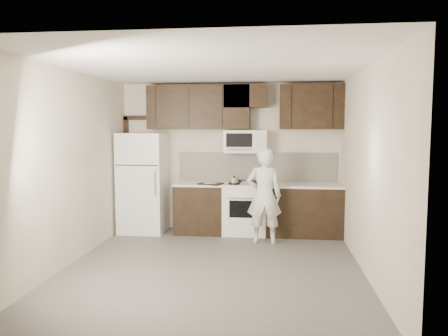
% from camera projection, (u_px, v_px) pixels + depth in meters
% --- Properties ---
extents(floor, '(4.50, 4.50, 0.00)m').
position_uv_depth(floor, '(213.00, 267.00, 5.97)').
color(floor, '#575552').
rests_on(floor, ground).
extents(back_wall, '(4.00, 0.00, 4.00)m').
position_uv_depth(back_wall, '(230.00, 157.00, 8.06)').
color(back_wall, '#B8AE9C').
rests_on(back_wall, ground).
extents(ceiling, '(4.50, 4.50, 0.00)m').
position_uv_depth(ceiling, '(213.00, 67.00, 5.71)').
color(ceiling, white).
rests_on(ceiling, back_wall).
extents(counter_run, '(2.95, 0.64, 0.91)m').
position_uv_depth(counter_run, '(262.00, 209.00, 7.77)').
color(counter_run, black).
rests_on(counter_run, floor).
extents(stove, '(0.76, 0.66, 0.94)m').
position_uv_depth(stove, '(245.00, 208.00, 7.81)').
color(stove, white).
rests_on(stove, floor).
extents(backsplash, '(2.90, 0.02, 0.54)m').
position_uv_depth(backsplash, '(257.00, 167.00, 8.01)').
color(backsplash, silver).
rests_on(backsplash, counter_run).
extents(upper_cabinets, '(3.48, 0.35, 0.78)m').
position_uv_depth(upper_cabinets, '(241.00, 106.00, 7.78)').
color(upper_cabinets, black).
rests_on(upper_cabinets, back_wall).
extents(microwave, '(0.76, 0.42, 0.40)m').
position_uv_depth(microwave, '(246.00, 142.00, 7.81)').
color(microwave, white).
rests_on(microwave, upper_cabinets).
extents(refrigerator, '(0.80, 0.76, 1.80)m').
position_uv_depth(refrigerator, '(143.00, 183.00, 7.93)').
color(refrigerator, white).
rests_on(refrigerator, floor).
extents(door_trim, '(0.50, 0.08, 2.12)m').
position_uv_depth(door_trim, '(129.00, 162.00, 8.25)').
color(door_trim, black).
rests_on(door_trim, floor).
extents(saucepan, '(0.27, 0.16, 0.15)m').
position_uv_depth(saucepan, '(234.00, 181.00, 7.63)').
color(saucepan, silver).
rests_on(saucepan, stove).
extents(baking_tray, '(0.45, 0.39, 0.02)m').
position_uv_depth(baking_tray, '(211.00, 184.00, 7.65)').
color(baking_tray, black).
rests_on(baking_tray, counter_run).
extents(pizza, '(0.32, 0.32, 0.02)m').
position_uv_depth(pizza, '(211.00, 182.00, 7.65)').
color(pizza, tan).
rests_on(pizza, baking_tray).
extents(person, '(0.59, 0.40, 1.57)m').
position_uv_depth(person, '(264.00, 196.00, 7.14)').
color(person, white).
rests_on(person, floor).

